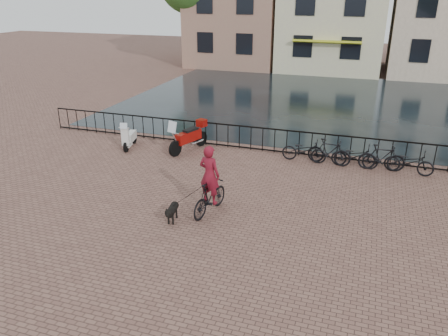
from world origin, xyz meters
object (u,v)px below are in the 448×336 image
(dog, at_px, (172,212))
(scooter, at_px, (129,133))
(cyclist, at_px, (210,184))
(motorcycle, at_px, (188,133))

(dog, bearing_deg, scooter, 120.78)
(cyclist, relative_size, scooter, 1.73)
(motorcycle, relative_size, scooter, 1.49)
(motorcycle, bearing_deg, scooter, -151.36)
(cyclist, height_order, dog, cyclist)
(scooter, bearing_deg, cyclist, -52.24)
(dog, height_order, scooter, scooter)
(cyclist, relative_size, dog, 2.76)
(cyclist, height_order, motorcycle, cyclist)
(dog, distance_m, scooter, 6.80)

